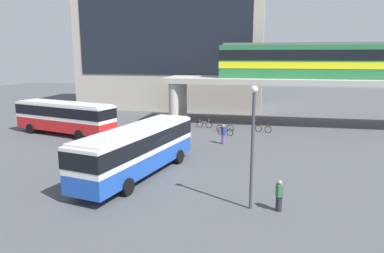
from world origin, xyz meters
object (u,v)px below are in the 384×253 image
object	(u,v)px
bicycle_brown	(263,129)
pedestrian_near_building	(223,135)
station_building	(173,43)
train	(307,60)
bicycle_green	(225,131)
bus_secondary	(64,115)
bus_main	(138,146)
pedestrian_walking_across	(189,139)
bicycle_silver	(204,124)
pedestrian_by_bike_rack	(279,197)
bicycle_red	(225,128)

from	to	relation	value
bicycle_brown	pedestrian_near_building	size ratio (longest dim) A/B	0.96
station_building	train	size ratio (longest dim) A/B	1.39
pedestrian_near_building	bicycle_green	bearing A→B (deg)	93.25
station_building	train	world-z (taller)	station_building
bus_secondary	bicycle_green	bearing A→B (deg)	10.74
bicycle_green	pedestrian_near_building	bearing A→B (deg)	-86.75
bus_main	pedestrian_walking_across	xyz separation A→B (m)	(1.69, 7.79, -1.23)
bicycle_silver	bus_main	bearing A→B (deg)	-95.62
bus_secondary	bicycle_silver	distance (m)	14.46
bus_secondary	bicycle_silver	bearing A→B (deg)	25.43
bus_secondary	pedestrian_by_bike_rack	xyz separation A→B (m)	(20.15, -13.93, -1.23)
pedestrian_walking_across	pedestrian_near_building	size ratio (longest dim) A/B	0.93
train	bicycle_green	xyz separation A→B (m)	(-8.13, -6.84, -6.87)
train	bicycle_silver	bearing A→B (deg)	-161.35
bicycle_green	pedestrian_walking_across	size ratio (longest dim) A/B	1.02
bicycle_green	bicycle_brown	xyz separation A→B (m)	(3.67, 2.13, 0.00)
bicycle_green	pedestrian_near_building	world-z (taller)	pedestrian_near_building
pedestrian_by_bike_rack	train	bearing A→B (deg)	81.39
train	bus_main	distance (m)	24.14
bus_main	bicycle_brown	bearing A→B (deg)	62.64
pedestrian_near_building	station_building	bearing A→B (deg)	114.73
station_building	bus_main	bearing A→B (deg)	-79.70
bus_secondary	pedestrian_near_building	world-z (taller)	bus_secondary
pedestrian_walking_across	pedestrian_by_bike_rack	world-z (taller)	pedestrian_by_bike_rack
bus_main	pedestrian_near_building	size ratio (longest dim) A/B	6.47
pedestrian_walking_across	pedestrian_near_building	world-z (taller)	pedestrian_near_building
pedestrian_walking_across	pedestrian_by_bike_rack	xyz separation A→B (m)	(7.10, -11.48, 0.00)
bus_secondary	bus_main	bearing A→B (deg)	-42.05
bus_main	bicycle_green	world-z (taller)	bus_main
bicycle_red	bus_secondary	bearing A→B (deg)	-163.02
station_building	bicycle_red	distance (m)	21.61
station_building	pedestrian_walking_across	size ratio (longest dim) A/B	16.41
pedestrian_by_bike_rack	station_building	bearing A→B (deg)	112.32
bicycle_silver	bicycle_red	distance (m)	2.84
bicycle_green	pedestrian_by_bike_rack	bearing A→B (deg)	-74.97
bicycle_silver	pedestrian_near_building	bearing A→B (deg)	-67.33
station_building	bicycle_green	xyz separation A→B (m)	(10.05, -18.64, -9.20)
pedestrian_walking_across	pedestrian_by_bike_rack	size ratio (longest dim) A/B	1.00
bicycle_red	bicycle_green	distance (m)	1.76
bicycle_silver	station_building	bearing A→B (deg)	115.63
bus_secondary	bicycle_green	xyz separation A→B (m)	(15.62, 2.96, -1.63)
station_building	bicycle_brown	size ratio (longest dim) A/B	15.86
train	pedestrian_walking_across	bearing A→B (deg)	-131.11
bicycle_silver	pedestrian_by_bike_rack	size ratio (longest dim) A/B	1.09
bus_secondary	bicycle_red	xyz separation A→B (m)	(15.40, 4.70, -1.63)
station_building	bicycle_brown	bearing A→B (deg)	-50.27
bicycle_silver	pedestrian_walking_across	xyz separation A→B (m)	(0.08, -8.62, 0.40)
station_building	pedestrian_by_bike_rack	world-z (taller)	station_building
pedestrian_walking_across	bicycle_green	bearing A→B (deg)	64.63
bicycle_green	pedestrian_by_bike_rack	size ratio (longest dim) A/B	1.01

